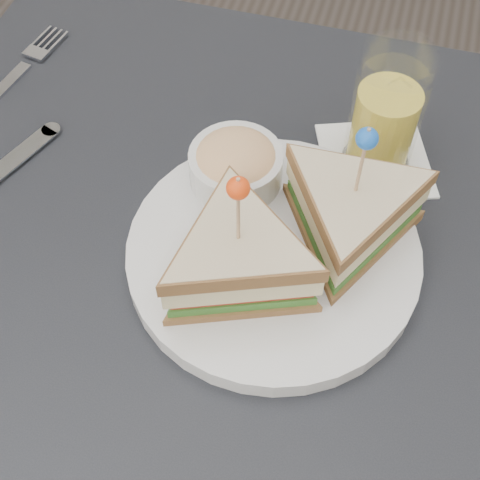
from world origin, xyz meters
name	(u,v)px	position (x,y,z in m)	size (l,w,h in m)	color
table	(228,313)	(0.00, 0.00, 0.67)	(0.80, 0.80, 0.75)	black
plate_meal	(284,233)	(0.05, 0.03, 0.80)	(0.34, 0.32, 0.17)	silver
cutlery_fork	(16,74)	(-0.33, 0.20, 0.75)	(0.06, 0.21, 0.01)	silver
drink_set	(385,118)	(0.11, 0.19, 0.82)	(0.15, 0.15, 0.15)	white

